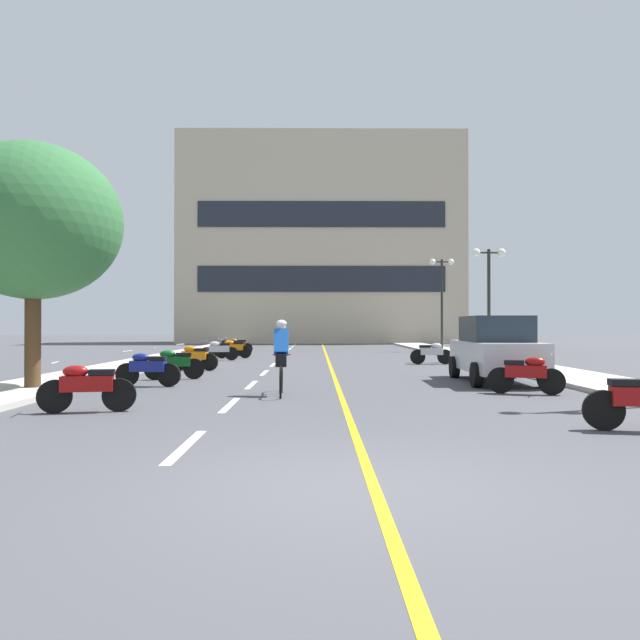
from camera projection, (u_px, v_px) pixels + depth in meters
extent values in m
plane|color=#47474C|center=(323.00, 360.00, 26.82)|extent=(140.00, 140.00, 0.00)
cube|color=#B7B2A8|center=(176.00, 356.00, 29.76)|extent=(2.40, 72.00, 0.12)
cube|color=#B7B2A8|center=(467.00, 356.00, 29.87)|extent=(2.40, 72.00, 0.12)
cube|color=silver|center=(186.00, 446.00, 7.81)|extent=(0.14, 2.20, 0.01)
cube|color=silver|center=(230.00, 405.00, 11.81)|extent=(0.14, 2.20, 0.01)
cube|color=silver|center=(251.00, 385.00, 15.80)|extent=(0.14, 2.20, 0.01)
cube|color=silver|center=(264.00, 373.00, 19.80)|extent=(0.14, 2.20, 0.01)
cube|color=silver|center=(273.00, 365.00, 23.80)|extent=(0.14, 2.20, 0.01)
cube|color=silver|center=(279.00, 359.00, 27.80)|extent=(0.14, 2.20, 0.01)
cube|color=silver|center=(284.00, 355.00, 31.80)|extent=(0.14, 2.20, 0.01)
cube|color=silver|center=(287.00, 351.00, 35.80)|extent=(0.14, 2.20, 0.01)
cube|color=silver|center=(290.00, 349.00, 39.80)|extent=(0.14, 2.20, 0.01)
cube|color=silver|center=(292.00, 347.00, 43.80)|extent=(0.14, 2.20, 0.01)
cube|color=silver|center=(294.00, 345.00, 47.80)|extent=(0.14, 2.20, 0.01)
cube|color=silver|center=(296.00, 343.00, 51.80)|extent=(0.14, 2.20, 0.01)
cube|color=gold|center=(327.00, 357.00, 29.82)|extent=(0.12, 66.00, 0.01)
cube|color=#BCAD93|center=(321.00, 242.00, 54.53)|extent=(24.93, 7.27, 18.28)
cube|color=#1E232D|center=(322.00, 279.00, 50.82)|extent=(20.94, 0.10, 2.19)
cube|color=#1E232D|center=(322.00, 214.00, 50.86)|extent=(20.94, 0.10, 2.19)
cylinder|color=#4C331E|center=(33.00, 334.00, 14.11)|extent=(0.36, 0.36, 2.46)
ellipsoid|color=#316A38|center=(33.00, 221.00, 14.13)|extent=(4.07, 4.07, 3.67)
cylinder|color=black|center=(489.00, 304.00, 25.95)|extent=(0.14, 0.14, 4.73)
cylinder|color=black|center=(489.00, 253.00, 25.97)|extent=(1.10, 0.08, 0.08)
sphere|color=white|center=(476.00, 253.00, 25.97)|extent=(0.36, 0.36, 0.36)
sphere|color=white|center=(501.00, 253.00, 25.98)|extent=(0.36, 0.36, 0.36)
cylinder|color=black|center=(442.00, 304.00, 35.97)|extent=(0.14, 0.14, 5.39)
cylinder|color=black|center=(442.00, 262.00, 35.99)|extent=(1.10, 0.08, 0.08)
sphere|color=white|center=(433.00, 262.00, 35.99)|extent=(0.36, 0.36, 0.36)
sphere|color=white|center=(451.00, 262.00, 36.00)|extent=(0.36, 0.36, 0.36)
cylinder|color=black|center=(454.00, 367.00, 17.94)|extent=(0.24, 0.65, 0.64)
cylinder|color=black|center=(512.00, 367.00, 17.90)|extent=(0.24, 0.65, 0.64)
cylinder|color=black|center=(476.00, 375.00, 15.14)|extent=(0.24, 0.65, 0.64)
cylinder|color=black|center=(545.00, 375.00, 15.10)|extent=(0.24, 0.65, 0.64)
cube|color=#B7B7BC|center=(496.00, 356.00, 16.52)|extent=(1.83, 4.25, 0.80)
cube|color=#1E2833|center=(495.00, 329.00, 16.53)|extent=(1.63, 2.25, 0.70)
cylinder|color=black|center=(604.00, 410.00, 8.98)|extent=(0.61, 0.21, 0.60)
cube|color=black|center=(625.00, 382.00, 8.93)|extent=(0.48, 0.32, 0.10)
cylinder|color=black|center=(55.00, 397.00, 10.70)|extent=(0.61, 0.21, 0.60)
cylinder|color=black|center=(119.00, 395.00, 10.92)|extent=(0.61, 0.21, 0.60)
cube|color=maroon|center=(87.00, 384.00, 10.81)|extent=(0.94, 0.45, 0.28)
ellipsoid|color=maroon|center=(75.00, 371.00, 10.77)|extent=(0.48, 0.32, 0.22)
cube|color=black|center=(102.00, 372.00, 10.86)|extent=(0.48, 0.32, 0.10)
cylinder|color=silver|center=(55.00, 363.00, 10.70)|extent=(0.15, 0.59, 0.03)
cylinder|color=black|center=(552.00, 382.00, 13.49)|extent=(0.60, 0.29, 0.60)
cylinder|color=black|center=(500.00, 380.00, 13.84)|extent=(0.60, 0.29, 0.60)
cube|color=maroon|center=(526.00, 371.00, 13.67)|extent=(0.94, 0.56, 0.28)
ellipsoid|color=maroon|center=(535.00, 362.00, 13.61)|extent=(0.49, 0.37, 0.22)
cube|color=black|center=(514.00, 362.00, 13.75)|extent=(0.49, 0.37, 0.10)
cylinder|color=silver|center=(552.00, 355.00, 13.50)|extent=(0.22, 0.58, 0.03)
cylinder|color=black|center=(127.00, 375.00, 15.44)|extent=(0.61, 0.15, 0.60)
cylinder|color=black|center=(169.00, 375.00, 15.34)|extent=(0.61, 0.15, 0.60)
cube|color=navy|center=(148.00, 366.00, 15.39)|extent=(0.92, 0.36, 0.28)
ellipsoid|color=navy|center=(141.00, 358.00, 15.41)|extent=(0.46, 0.28, 0.22)
cube|color=black|center=(158.00, 358.00, 15.37)|extent=(0.46, 0.28, 0.10)
cylinder|color=silver|center=(127.00, 351.00, 15.44)|extent=(0.09, 0.60, 0.03)
cylinder|color=black|center=(155.00, 369.00, 17.24)|extent=(0.61, 0.23, 0.60)
cylinder|color=black|center=(194.00, 369.00, 17.49)|extent=(0.61, 0.23, 0.60)
cube|color=#0C4C19|center=(175.00, 361.00, 17.37)|extent=(0.94, 0.47, 0.28)
ellipsoid|color=#0C4C19|center=(167.00, 354.00, 17.32)|extent=(0.48, 0.33, 0.22)
cube|color=black|center=(183.00, 354.00, 17.42)|extent=(0.48, 0.33, 0.10)
cylinder|color=silver|center=(155.00, 349.00, 17.25)|extent=(0.16, 0.59, 0.03)
cylinder|color=black|center=(180.00, 362.00, 20.98)|extent=(0.61, 0.24, 0.60)
cylinder|color=black|center=(210.00, 362.00, 20.72)|extent=(0.61, 0.24, 0.60)
cube|color=orange|center=(195.00, 355.00, 20.85)|extent=(0.94, 0.48, 0.28)
ellipsoid|color=orange|center=(190.00, 349.00, 20.90)|extent=(0.48, 0.34, 0.22)
cube|color=black|center=(202.00, 350.00, 20.80)|extent=(0.48, 0.34, 0.10)
cylinder|color=silver|center=(180.00, 344.00, 20.98)|extent=(0.17, 0.59, 0.03)
cylinder|color=black|center=(445.00, 357.00, 24.11)|extent=(0.60, 0.12, 0.60)
cylinder|color=black|center=(418.00, 357.00, 24.06)|extent=(0.60, 0.12, 0.60)
cube|color=#B2B2B7|center=(431.00, 351.00, 24.09)|extent=(0.91, 0.31, 0.28)
ellipsoid|color=#B2B2B7|center=(436.00, 346.00, 24.10)|extent=(0.45, 0.26, 0.22)
cube|color=black|center=(425.00, 346.00, 24.08)|extent=(0.45, 0.26, 0.10)
cylinder|color=silver|center=(445.00, 342.00, 24.12)|extent=(0.05, 0.60, 0.03)
cylinder|color=black|center=(206.00, 354.00, 26.61)|extent=(0.61, 0.19, 0.60)
cylinder|color=black|center=(232.00, 354.00, 26.78)|extent=(0.61, 0.19, 0.60)
cube|color=#B2B2B7|center=(219.00, 349.00, 26.70)|extent=(0.93, 0.41, 0.28)
ellipsoid|color=#B2B2B7|center=(215.00, 344.00, 26.67)|extent=(0.47, 0.30, 0.22)
cube|color=black|center=(225.00, 344.00, 26.74)|extent=(0.47, 0.30, 0.10)
cylinder|color=silver|center=(207.00, 340.00, 26.61)|extent=(0.12, 0.60, 0.03)
cylinder|color=black|center=(222.00, 352.00, 28.51)|extent=(0.60, 0.11, 0.60)
cylinder|color=black|center=(245.00, 352.00, 28.54)|extent=(0.60, 0.11, 0.60)
cube|color=orange|center=(234.00, 347.00, 28.52)|extent=(0.90, 0.30, 0.28)
ellipsoid|color=orange|center=(229.00, 343.00, 28.52)|extent=(0.44, 0.25, 0.22)
cube|color=black|center=(239.00, 343.00, 28.53)|extent=(0.44, 0.25, 0.10)
cylinder|color=silver|center=(222.00, 339.00, 28.51)|extent=(0.04, 0.60, 0.03)
cylinder|color=black|center=(218.00, 350.00, 30.22)|extent=(0.61, 0.24, 0.60)
cylinder|color=black|center=(240.00, 350.00, 30.49)|extent=(0.61, 0.24, 0.60)
cube|color=black|center=(229.00, 346.00, 30.36)|extent=(0.94, 0.49, 0.28)
ellipsoid|color=black|center=(225.00, 342.00, 30.31)|extent=(0.48, 0.34, 0.22)
cube|color=black|center=(234.00, 342.00, 30.42)|extent=(0.48, 0.34, 0.10)
cylinder|color=silver|center=(218.00, 338.00, 30.23)|extent=(0.17, 0.59, 0.03)
cylinder|color=black|center=(227.00, 349.00, 32.25)|extent=(0.61, 0.24, 0.60)
cylinder|color=black|center=(247.00, 349.00, 32.52)|extent=(0.61, 0.24, 0.60)
cube|color=brown|center=(237.00, 345.00, 32.38)|extent=(0.94, 0.48, 0.28)
ellipsoid|color=brown|center=(233.00, 341.00, 32.34)|extent=(0.48, 0.34, 0.22)
cube|color=black|center=(242.00, 341.00, 32.45)|extent=(0.48, 0.34, 0.10)
cylinder|color=silver|center=(227.00, 338.00, 32.25)|extent=(0.17, 0.59, 0.03)
torus|color=black|center=(282.00, 378.00, 13.98)|extent=(0.06, 0.72, 0.72)
torus|color=black|center=(281.00, 382.00, 12.93)|extent=(0.06, 0.72, 0.72)
cylinder|color=red|center=(281.00, 367.00, 13.44)|extent=(0.07, 0.95, 0.04)
cube|color=black|center=(281.00, 357.00, 13.29)|extent=(0.11, 0.20, 0.06)
cylinder|color=red|center=(282.00, 355.00, 13.89)|extent=(0.42, 0.04, 0.03)
cube|color=black|center=(281.00, 360.00, 13.34)|extent=(0.25, 0.37, 0.28)
cube|color=blue|center=(281.00, 342.00, 13.49)|extent=(0.33, 0.46, 0.61)
sphere|color=beige|center=(281.00, 326.00, 13.62)|extent=(0.20, 0.20, 0.20)
ellipsoid|color=white|center=(281.00, 323.00, 13.62)|extent=(0.24, 0.26, 0.16)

